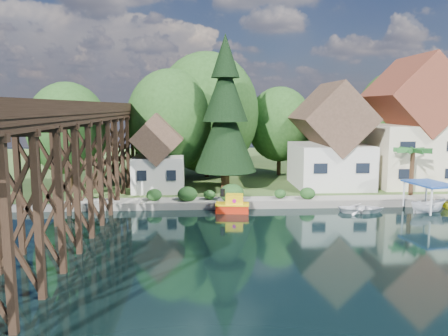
{
  "coord_description": "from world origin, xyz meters",
  "views": [
    {
      "loc": [
        -6.89,
        -29.5,
        8.95
      ],
      "look_at": [
        -4.88,
        6.0,
        3.94
      ],
      "focal_mm": 35.0,
      "sensor_mm": 36.0,
      "label": 1
    }
  ],
  "objects": [
    {
      "name": "promenade",
      "position": [
        6.0,
        9.3,
        0.53
      ],
      "size": [
        50.0,
        2.6,
        0.06
      ],
      "primitive_type": "cube",
      "color": "gray",
      "rests_on": "bank"
    },
    {
      "name": "shed",
      "position": [
        -11.0,
        14.5,
        3.83
      ],
      "size": [
        5.09,
        5.4,
        7.85
      ],
      "color": "silver",
      "rests_on": "bank"
    },
    {
      "name": "ground",
      "position": [
        0.0,
        0.0,
        0.0
      ],
      "size": [
        140.0,
        140.0,
        0.0
      ],
      "primitive_type": "plane",
      "color": "black",
      "rests_on": "ground"
    },
    {
      "name": "palm_tree",
      "position": [
        13.28,
        10.44,
        4.72
      ],
      "size": [
        3.89,
        3.89,
        4.83
      ],
      "color": "#382314",
      "rests_on": "bank"
    },
    {
      "name": "conifer",
      "position": [
        -4.25,
        14.7,
        8.02
      ],
      "size": [
        6.35,
        6.35,
        15.63
      ],
      "color": "#382314",
      "rests_on": "bank"
    },
    {
      "name": "bank",
      "position": [
        0.0,
        34.0,
        0.25
      ],
      "size": [
        140.0,
        52.0,
        0.5
      ],
      "primitive_type": "cube",
      "color": "#2F4C1E",
      "rests_on": "ground"
    },
    {
      "name": "house_left",
      "position": [
        7.0,
        16.0,
        5.14
      ],
      "size": [
        7.64,
        8.64,
        11.02
      ],
      "color": "silver",
      "rests_on": "bank"
    },
    {
      "name": "tugboat",
      "position": [
        -4.08,
        6.78,
        0.62
      ],
      "size": [
        3.01,
        1.87,
        2.07
      ],
      "color": "red",
      "rests_on": "ground"
    },
    {
      "name": "boat_white_a",
      "position": [
        6.97,
        6.2,
        0.39
      ],
      "size": [
        3.86,
        2.79,
        0.79
      ],
      "primitive_type": "imported",
      "rotation": [
        0.0,
        0.0,
        1.55
      ],
      "color": "white",
      "rests_on": "ground"
    },
    {
      "name": "shrubs",
      "position": [
        -4.6,
        9.26,
        1.23
      ],
      "size": [
        15.76,
        2.47,
        1.7
      ],
      "color": "#1B3E16",
      "rests_on": "bank"
    },
    {
      "name": "house_center",
      "position": [
        16.0,
        16.5,
        6.42
      ],
      "size": [
        8.65,
        9.18,
        13.89
      ],
      "color": "beige",
      "rests_on": "bank"
    },
    {
      "name": "trestle_bridge",
      "position": [
        -16.0,
        5.17,
        5.35
      ],
      "size": [
        4.12,
        44.18,
        9.3
      ],
      "color": "black",
      "rests_on": "ground"
    },
    {
      "name": "seawall",
      "position": [
        4.0,
        8.0,
        0.31
      ],
      "size": [
        60.0,
        0.4,
        0.62
      ],
      "primitive_type": "cube",
      "color": "slate",
      "rests_on": "ground"
    },
    {
      "name": "boat_canopy",
      "position": [
        12.48,
        5.67,
        1.11
      ],
      "size": [
        3.42,
        4.45,
        2.6
      ],
      "color": "white",
      "rests_on": "ground"
    },
    {
      "name": "bg_trees",
      "position": [
        1.0,
        21.25,
        7.29
      ],
      "size": [
        49.9,
        13.3,
        10.57
      ],
      "color": "#382314",
      "rests_on": "bank"
    }
  ]
}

